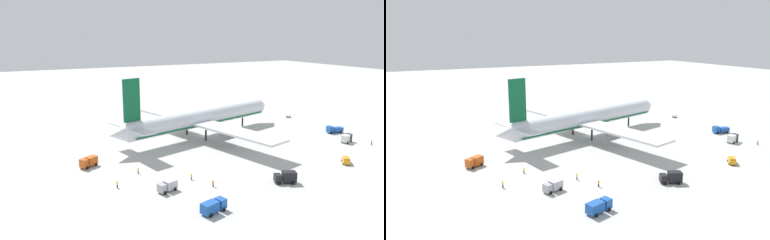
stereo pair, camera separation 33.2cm
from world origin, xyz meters
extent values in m
plane|color=#B2B2AD|center=(0.00, 0.00, 0.00)|extent=(600.00, 600.00, 0.00)
cylinder|color=silver|center=(0.00, 0.00, 7.15)|extent=(64.41, 22.47, 6.51)
cone|color=silver|center=(33.92, 8.73, 7.15)|extent=(6.64, 7.48, 6.38)
cone|color=silver|center=(-34.55, -8.89, 7.15)|extent=(7.85, 7.62, 6.19)
cube|color=#0C5933|center=(-29.46, -7.58, 17.22)|extent=(5.94, 1.98, 13.62)
cube|color=silver|center=(-31.40, -2.04, 8.46)|extent=(6.69, 10.53, 0.36)
cube|color=silver|center=(-28.48, -13.37, 8.46)|extent=(6.69, 10.53, 0.36)
cube|color=silver|center=(-8.17, 18.75, 6.18)|extent=(17.16, 35.05, 0.70)
cylinder|color=slate|center=(-5.94, 14.08, 3.93)|extent=(6.29, 5.04, 3.79)
cube|color=silver|center=(1.89, -20.37, 6.18)|extent=(17.16, 35.05, 0.70)
cylinder|color=slate|center=(1.60, -15.20, 4.05)|extent=(5.34, 4.59, 3.56)
cylinder|color=black|center=(21.98, 5.66, 1.95)|extent=(0.70, 0.70, 3.90)
cylinder|color=black|center=(-4.45, 4.28, 1.95)|extent=(0.70, 0.70, 3.90)
cylinder|color=black|center=(-1.83, -5.90, 1.95)|extent=(0.70, 0.70, 3.90)
cube|color=#0C5933|center=(0.00, 0.00, 5.36)|extent=(61.82, 21.50, 0.50)
cube|color=#194CA5|center=(45.62, -19.02, 1.63)|extent=(2.28, 2.59, 2.36)
cube|color=#194CA5|center=(48.99, -19.63, 1.30)|extent=(4.28, 2.95, 1.70)
cube|color=black|center=(44.96, -18.90, 2.22)|extent=(0.42, 1.90, 1.04)
cylinder|color=black|center=(45.60, -20.17, 0.45)|extent=(0.94, 0.46, 0.90)
cylinder|color=black|center=(46.01, -17.93, 0.45)|extent=(0.94, 0.46, 0.90)
cylinder|color=black|center=(49.60, -20.90, 0.45)|extent=(0.94, 0.46, 0.90)
cylinder|color=black|center=(50.01, -18.65, 0.45)|extent=(0.94, 0.46, 0.90)
cube|color=#999EA5|center=(-32.96, -40.27, 1.43)|extent=(2.09, 2.46, 1.97)
cube|color=#B2B2B7|center=(-30.39, -39.40, 1.50)|extent=(3.62, 2.97, 2.11)
cube|color=black|center=(-33.47, -40.43, 1.93)|extent=(0.63, 1.69, 0.87)
cylinder|color=black|center=(-32.49, -41.21, 0.45)|extent=(0.95, 0.57, 0.90)
cylinder|color=black|center=(-33.15, -39.23, 0.45)|extent=(0.95, 0.57, 0.90)
cylinder|color=black|center=(-29.43, -40.18, 0.45)|extent=(0.95, 0.57, 0.90)
cylinder|color=black|center=(-30.10, -38.21, 0.45)|extent=(0.95, 0.57, 0.90)
cube|color=black|center=(-4.06, -47.91, 1.42)|extent=(2.42, 2.75, 1.95)
cube|color=black|center=(-1.31, -49.08, 1.76)|extent=(4.05, 3.44, 2.62)
cube|color=black|center=(-4.59, -47.68, 1.91)|extent=(0.83, 1.79, 0.86)
cylinder|color=black|center=(-4.35, -49.02, 0.45)|extent=(0.95, 0.63, 0.90)
cylinder|color=black|center=(-3.46, -46.92, 0.45)|extent=(0.95, 0.63, 0.90)
cylinder|color=black|center=(-1.10, -50.41, 0.45)|extent=(0.95, 0.63, 0.90)
cylinder|color=black|center=(-0.20, -48.31, 0.45)|extent=(0.95, 0.63, 0.90)
cube|color=#194CA5|center=(-24.58, -53.54, 1.51)|extent=(2.38, 2.69, 2.12)
cube|color=#194CA5|center=(-27.78, -54.42, 1.57)|extent=(4.27, 3.21, 2.23)
cube|color=black|center=(-23.96, -53.37, 2.04)|extent=(0.59, 1.87, 0.93)
cylinder|color=black|center=(-25.07, -52.49, 0.45)|extent=(0.95, 0.53, 0.90)
cylinder|color=black|center=(-24.46, -54.69, 0.45)|extent=(0.95, 0.53, 0.90)
cylinder|color=black|center=(-28.85, -53.53, 0.45)|extent=(0.95, 0.53, 0.90)
cylinder|color=black|center=(-28.24, -55.73, 0.45)|extent=(0.95, 0.53, 0.90)
cube|color=#BF4C14|center=(-46.47, -14.92, 1.65)|extent=(2.51, 2.75, 2.39)
cube|color=#BF4C14|center=(-44.09, -13.46, 1.65)|extent=(3.92, 3.62, 2.40)
cube|color=black|center=(-46.94, -15.20, 2.24)|extent=(1.07, 1.67, 1.05)
cylinder|color=black|center=(-45.75, -15.81, 0.45)|extent=(0.92, 0.73, 0.90)
cylinder|color=black|center=(-46.94, -13.87, 0.45)|extent=(0.92, 0.73, 0.90)
cylinder|color=black|center=(-42.93, -14.07, 0.45)|extent=(0.92, 0.73, 0.90)
cylinder|color=black|center=(-44.12, -12.14, 0.45)|extent=(0.92, 0.73, 0.90)
cube|color=black|center=(43.08, -29.91, 1.63)|extent=(2.05, 2.42, 2.36)
cube|color=silver|center=(40.59, -30.77, 1.65)|extent=(3.53, 2.93, 2.40)
cube|color=black|center=(43.57, -29.74, 2.22)|extent=(0.64, 1.66, 1.04)
cylinder|color=black|center=(42.61, -28.98, 0.45)|extent=(0.95, 0.58, 0.90)
cylinder|color=black|center=(43.28, -30.93, 0.45)|extent=(0.95, 0.58, 0.90)
cylinder|color=black|center=(39.66, -30.00, 0.45)|extent=(0.95, 0.58, 0.90)
cylinder|color=black|center=(40.33, -31.94, 0.45)|extent=(0.95, 0.58, 0.90)
cube|color=orange|center=(23.71, -45.50, 0.87)|extent=(4.23, 4.45, 1.10)
cube|color=orange|center=(23.57, -45.66, 1.70)|extent=(3.07, 3.17, 0.55)
cylinder|color=black|center=(23.96, -43.82, 0.32)|extent=(0.59, 0.63, 0.64)
cylinder|color=black|center=(25.35, -45.05, 0.32)|extent=(0.59, 0.63, 0.64)
cylinder|color=black|center=(22.08, -45.95, 0.32)|extent=(0.59, 0.63, 0.64)
cylinder|color=black|center=(23.47, -47.18, 0.32)|extent=(0.59, 0.63, 0.64)
cube|color=gray|center=(50.07, 9.56, 0.28)|extent=(2.95, 2.51, 0.15)
cylinder|color=#333338|center=(51.46, 10.36, 0.28)|extent=(0.56, 0.37, 0.08)
cube|color=silver|center=(50.07, 9.56, 0.76)|extent=(2.52, 2.18, 0.83)
cylinder|color=black|center=(50.58, 10.66, 0.20)|extent=(0.41, 0.30, 0.40)
cylinder|color=black|center=(51.28, 9.44, 0.20)|extent=(0.41, 0.30, 0.40)
cylinder|color=black|center=(48.86, 9.67, 0.20)|extent=(0.41, 0.30, 0.40)
cylinder|color=black|center=(49.56, 8.46, 0.20)|extent=(0.41, 0.30, 0.40)
cylinder|color=#3F3F47|center=(-33.87, -25.28, 0.42)|extent=(0.43, 0.43, 0.84)
cylinder|color=yellow|center=(-33.87, -25.28, 1.16)|extent=(0.54, 0.54, 0.63)
sphere|color=tan|center=(-33.87, -25.28, 1.58)|extent=(0.23, 0.23, 0.23)
cylinder|color=black|center=(46.78, -36.51, 0.41)|extent=(0.44, 0.44, 0.81)
cylinder|color=orange|center=(46.78, -36.51, 1.12)|extent=(0.56, 0.56, 0.61)
sphere|color=beige|center=(46.78, -36.51, 1.53)|extent=(0.22, 0.22, 0.22)
cylinder|color=black|center=(-19.99, -42.39, 0.44)|extent=(0.45, 0.45, 0.89)
cylinder|color=orange|center=(-19.99, -42.39, 1.22)|extent=(0.56, 0.56, 0.66)
sphere|color=tan|center=(-19.99, -42.39, 1.67)|extent=(0.24, 0.24, 0.24)
cylinder|color=navy|center=(-22.85, -35.92, 0.43)|extent=(0.45, 0.45, 0.86)
cylinder|color=yellow|center=(-22.85, -35.92, 1.18)|extent=(0.56, 0.56, 0.64)
sphere|color=#8C6647|center=(-22.85, -35.92, 1.62)|extent=(0.23, 0.23, 0.23)
cylinder|color=black|center=(-41.65, -32.18, 0.44)|extent=(0.42, 0.42, 0.88)
cylinder|color=yellow|center=(-41.65, -32.18, 1.21)|extent=(0.52, 0.52, 0.66)
sphere|color=#8C6647|center=(-41.65, -32.18, 1.66)|extent=(0.24, 0.24, 0.24)
cone|color=orange|center=(33.44, 40.86, 0.28)|extent=(0.36, 0.36, 0.55)
cone|color=orange|center=(36.23, 42.28, 0.28)|extent=(0.36, 0.36, 0.55)
camera|label=1|loc=(-63.09, -115.68, 37.36)|focal=33.98mm
camera|label=2|loc=(-62.79, -115.83, 37.36)|focal=33.98mm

